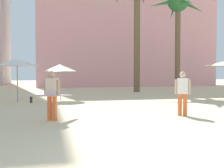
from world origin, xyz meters
TOP-DOWN VIEW (x-y plane):
  - ground at (0.00, 0.00)m, footprint 120.00×120.00m
  - hotel_pink at (7.72, 33.36)m, footprint 22.51×11.37m
  - palm_tree_center at (8.85, 18.08)m, footprint 5.31×5.17m
  - cafe_umbrella_1 at (-1.57, 12.56)m, footprint 2.04×2.04m
  - cafe_umbrella_2 at (-3.98, 11.99)m, footprint 2.43×2.43m
  - person_far_right at (-2.18, 5.07)m, footprint 1.84×2.68m
  - person_near_left at (2.77, 5.20)m, footprint 0.58×0.38m

SIDE VIEW (x-z plane):
  - ground at x=0.00m, z-range 0.00..0.00m
  - person_far_right at x=-2.18m, z-range 0.06..1.80m
  - person_near_left at x=2.77m, z-range 0.08..1.80m
  - cafe_umbrella_1 at x=-1.57m, z-range 0.87..3.05m
  - cafe_umbrella_2 at x=-3.98m, z-range 1.03..3.50m
  - palm_tree_center at x=8.85m, z-range 2.72..11.55m
  - hotel_pink at x=7.72m, z-range 0.00..16.90m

